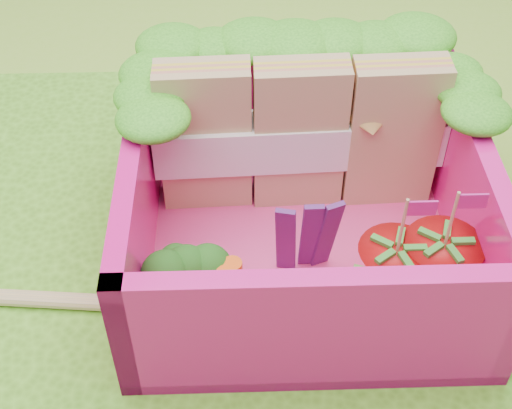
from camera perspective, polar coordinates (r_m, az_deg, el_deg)
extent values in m
plane|color=#93CC39|center=(2.89, -3.57, -4.12)|extent=(14.00, 14.00, 0.00)
cube|color=#58A324|center=(2.88, -3.58, -3.92)|extent=(2.60, 2.60, 0.03)
cube|color=#F33E8B|center=(2.86, 3.60, -3.17)|extent=(1.30, 1.30, 0.05)
cube|color=#F6148A|center=(3.15, 2.94, 8.18)|extent=(1.30, 0.07, 0.55)
cube|color=#F6148A|center=(2.28, 5.08, -10.24)|extent=(1.30, 0.07, 0.55)
cube|color=#F6148A|center=(2.70, -9.29, 0.18)|extent=(0.07, 1.30, 0.55)
cube|color=#F6148A|center=(2.80, 16.45, 0.72)|extent=(0.07, 1.30, 0.55)
ellipsoid|color=#2A8A19|center=(2.94, -6.77, 12.81)|extent=(0.30, 0.30, 0.11)
ellipsoid|color=#2A8A19|center=(2.93, -3.45, 12.93)|extent=(0.30, 0.30, 0.11)
ellipsoid|color=#2A8A19|center=(2.93, -0.11, 13.00)|extent=(0.30, 0.30, 0.11)
ellipsoid|color=#2A8A19|center=(2.94, 3.23, 13.03)|extent=(0.30, 0.30, 0.11)
ellipsoid|color=#2A8A19|center=(2.96, 6.53, 13.02)|extent=(0.30, 0.30, 0.11)
ellipsoid|color=#2A8A19|center=(2.99, 9.78, 12.97)|extent=(0.30, 0.30, 0.11)
ellipsoid|color=#2A8A19|center=(3.02, 12.96, 12.88)|extent=(0.30, 0.30, 0.11)
ellipsoid|color=#2A8A19|center=(2.56, -9.15, 7.14)|extent=(0.27, 0.27, 0.10)
ellipsoid|color=#2A8A19|center=(2.67, -8.90, 8.94)|extent=(0.27, 0.27, 0.10)
ellipsoid|color=#2A8A19|center=(2.78, -8.66, 10.60)|extent=(0.27, 0.27, 0.10)
ellipsoid|color=#2A8A19|center=(2.66, 16.64, 7.39)|extent=(0.27, 0.27, 0.10)
ellipsoid|color=#2A8A19|center=(2.77, 15.95, 9.14)|extent=(0.27, 0.27, 0.10)
ellipsoid|color=#2A8A19|center=(2.88, 15.30, 10.74)|extent=(0.27, 0.27, 0.10)
cube|color=tan|center=(2.82, -4.07, 5.48)|extent=(0.37, 0.16, 0.64)
cube|color=tan|center=(2.82, 3.49, 5.63)|extent=(0.37, 0.16, 0.64)
cube|color=tan|center=(2.88, 10.88, 5.68)|extent=(0.37, 0.16, 0.64)
cube|color=white|center=(2.84, 3.46, 5.13)|extent=(1.16, 0.22, 0.20)
cylinder|color=#629D4C|center=(2.58, -5.50, -7.06)|extent=(0.12, 0.12, 0.13)
ellipsoid|color=#1B4D14|center=(2.49, -5.69, -5.27)|extent=(0.31, 0.31, 0.12)
cylinder|color=#FF5D15|center=(2.50, -2.34, -7.24)|extent=(0.07, 0.07, 0.24)
cylinder|color=#FF5D15|center=(2.53, -1.86, -6.41)|extent=(0.07, 0.07, 0.23)
cube|color=#4D1C62|center=(2.57, 2.40, -2.88)|extent=(0.07, 0.03, 0.38)
cube|color=#4D1C62|center=(2.60, 4.38, -2.51)|extent=(0.07, 0.02, 0.38)
cube|color=#4D1C62|center=(2.60, 5.68, -2.43)|extent=(0.07, 0.04, 0.38)
cone|color=red|center=(2.58, 10.84, -5.65)|extent=(0.27, 0.27, 0.27)
cylinder|color=tan|center=(2.39, 11.64, -1.68)|extent=(0.01, 0.01, 0.24)
cube|color=#D3238C|center=(2.35, 13.10, -0.28)|extent=(0.10, 0.01, 0.06)
cone|color=red|center=(2.63, 14.35, -5.11)|extent=(0.28, 0.28, 0.28)
cylinder|color=tan|center=(2.44, 15.40, -1.11)|extent=(0.01, 0.01, 0.24)
cube|color=#D3238C|center=(2.40, 16.90, 0.26)|extent=(0.10, 0.01, 0.06)
cube|color=green|center=(2.88, 13.67, -2.76)|extent=(0.33, 0.15, 0.05)
cube|color=green|center=(2.72, 14.78, -6.76)|extent=(0.32, 0.20, 0.05)
cube|color=green|center=(2.62, 7.75, -7.74)|extent=(0.18, 0.32, 0.05)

